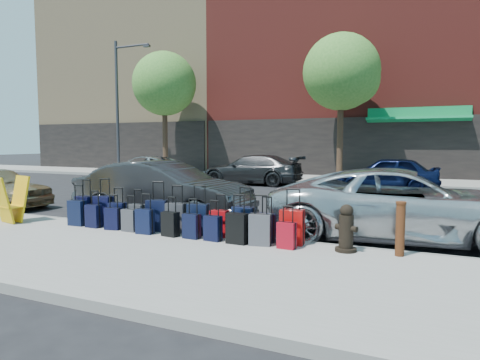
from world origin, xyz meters
The scene contains 40 objects.
ground centered at (0.00, 0.00, 0.00)m, with size 120.00×120.00×0.00m, color black.
sidewalk_near centered at (0.00, -6.50, 0.07)m, with size 60.00×4.00×0.15m, color gray.
sidewalk_far centered at (0.00, 10.00, 0.07)m, with size 60.00×4.00×0.15m, color gray.
curb_near centered at (0.00, -4.48, 0.07)m, with size 60.00×0.08×0.15m, color gray.
curb_far centered at (0.00, 7.98, 0.07)m, with size 60.00×0.08×0.15m, color gray.
building_left centered at (-16.00, 17.98, 7.98)m, with size 15.00×12.12×16.00m.
building_center centered at (0.00, 17.99, 9.98)m, with size 17.00×12.85×20.00m.
tree_left centered at (-9.86, 9.50, 5.41)m, with size 3.80×3.80×7.27m.
tree_center centered at (0.64, 9.50, 5.41)m, with size 3.80×3.80×7.27m.
streetlight centered at (-12.80, 8.80, 4.66)m, with size 2.59×0.18×8.00m.
suitcase_front_0 centered at (-2.51, -4.83, 0.47)m, with size 0.44×0.27×1.03m.
suitcase_front_1 centered at (-2.00, -4.78, 0.48)m, with size 0.46×0.27×1.06m.
suitcase_front_2 centered at (-1.55, -4.84, 0.43)m, with size 0.39×0.25×0.88m.
suitcase_front_3 centered at (-1.07, -4.78, 0.42)m, with size 0.36×0.20×0.86m.
suitcase_front_4 centered at (-0.49, -4.82, 0.48)m, with size 0.48×0.32×1.06m.
suitcase_front_5 centered at (-0.05, -4.78, 0.46)m, with size 0.43×0.27×0.99m.
suitcase_front_6 centered at (0.51, -4.81, 0.47)m, with size 0.45×0.28×1.02m.
suitcase_front_7 centered at (0.97, -4.78, 0.42)m, with size 0.35×0.20×0.86m.
suitcase_front_8 centered at (1.51, -4.82, 0.47)m, with size 0.45×0.28×1.03m.
suitcase_front_9 centered at (1.97, -4.84, 0.42)m, with size 0.39×0.27×0.87m.
suitcase_front_10 centered at (2.48, -4.80, 0.47)m, with size 0.44×0.26×1.03m.
suitcase_back_0 centered at (-2.50, -5.07, 0.44)m, with size 0.40×0.24×0.92m.
suitcase_back_1 centered at (-2.00, -5.09, 0.40)m, with size 0.34×0.20×0.82m.
suitcase_back_2 centered at (-1.45, -5.11, 0.39)m, with size 0.35×0.24×0.77m.
suitcase_back_3 centered at (-0.99, -5.11, 0.39)m, with size 0.32×0.19×0.76m.
suitcase_back_4 centered at (-0.55, -5.17, 0.41)m, with size 0.36×0.22×0.83m.
suitcase_back_5 centered at (0.05, -5.15, 0.40)m, with size 0.35×0.23×0.80m.
suitcase_back_6 centered at (0.54, -5.14, 0.40)m, with size 0.34×0.21×0.79m.
suitcase_back_7 centered at (1.02, -5.15, 0.39)m, with size 0.34×0.21×0.78m.
suitcase_back_8 centered at (1.54, -5.16, 0.44)m, with size 0.40×0.24×0.92m.
suitcase_back_9 centered at (1.97, -5.11, 0.44)m, with size 0.43×0.30×0.93m.
suitcase_back_10 centered at (2.49, -5.14, 0.39)m, with size 0.33×0.20×0.76m.
fire_hydrant centered at (3.49, -4.91, 0.53)m, with size 0.42×0.37×0.82m.
bollard centered at (4.36, -4.84, 0.62)m, with size 0.17×0.17×0.91m.
display_rack centered at (-4.17, -5.45, 0.68)m, with size 0.74×0.78×1.08m.
car_near_1 centered at (-1.49, -3.11, 0.77)m, with size 1.63×4.68×1.54m, color #2F2F31.
car_near_2 centered at (4.28, -2.97, 0.75)m, with size 2.48×5.39×1.50m, color silver.
car_far_0 centered at (-9.60, 6.90, 0.65)m, with size 2.16×4.69×1.30m, color #AEB1B5.
car_far_1 centered at (-3.16, 6.70, 0.72)m, with size 2.00×4.93×1.43m, color #2D2E30.
car_far_2 centered at (3.04, 6.72, 0.71)m, with size 1.68×4.18×1.43m, color #0B1333.
Camera 1 is at (4.81, -12.28, 2.03)m, focal length 32.00 mm.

